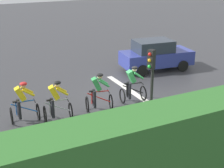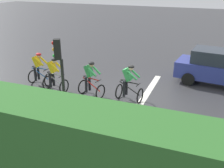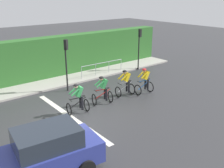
{
  "view_description": "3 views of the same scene",
  "coord_description": "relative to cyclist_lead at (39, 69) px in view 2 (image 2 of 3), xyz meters",
  "views": [
    {
      "loc": [
        -11.73,
        6.91,
        5.93
      ],
      "look_at": [
        0.58,
        0.77,
        0.76
      ],
      "focal_mm": 52.29,
      "sensor_mm": 36.0,
      "label": 1
    },
    {
      "loc": [
        -10.12,
        -3.09,
        5.08
      ],
      "look_at": [
        -0.3,
        0.75,
        0.78
      ],
      "focal_mm": 42.13,
      "sensor_mm": 36.0,
      "label": 2
    },
    {
      "loc": [
        10.69,
        -6.27,
        6.01
      ],
      "look_at": [
        0.25,
        2.11,
        1.26
      ],
      "focal_mm": 40.95,
      "sensor_mm": 36.0,
      "label": 3
    }
  ],
  "objects": [
    {
      "name": "cyclist_second",
      "position": [
        -0.47,
        -1.19,
        0.0
      ],
      "size": [
        0.81,
        1.15,
        1.66
      ],
      "color": "black",
      "rests_on": "ground"
    },
    {
      "name": "cyclist_fourth",
      "position": [
        -0.17,
        -4.78,
        0.0
      ],
      "size": [
        0.81,
        1.16,
        1.66
      ],
      "color": "black",
      "rests_on": "ground"
    },
    {
      "name": "cyclist_lead",
      "position": [
        0.0,
        0.0,
        0.0
      ],
      "size": [
        0.75,
        1.12,
        1.66
      ],
      "color": "black",
      "rests_on": "ground"
    },
    {
      "name": "ground_plane",
      "position": [
        -0.13,
        -4.85,
        -0.8
      ],
      "size": [
        80.0,
        80.0,
        0.0
      ],
      "primitive_type": "plane",
      "color": "#333335"
    },
    {
      "name": "traffic_light_near_crossing",
      "position": [
        -3.5,
        -3.54,
        1.43
      ],
      "size": [
        0.27,
        0.29,
        3.34
      ],
      "color": "black",
      "rests_on": "ground"
    },
    {
      "name": "car_navy",
      "position": [
        3.32,
        -8.33,
        0.08
      ],
      "size": [
        2.24,
        4.27,
        1.76
      ],
      "color": "navy",
      "rests_on": "ground"
    },
    {
      "name": "sidewalk_kerb",
      "position": [
        -5.62,
        -2.85,
        -0.74
      ],
      "size": [
        2.8,
        20.47,
        0.12
      ],
      "primitive_type": "cube",
      "color": "#ADA89E",
      "rests_on": "ground"
    },
    {
      "name": "cyclist_mid",
      "position": [
        -0.35,
        -3.03,
        0.0
      ],
      "size": [
        0.91,
        1.21,
        1.66
      ],
      "color": "black",
      "rests_on": "ground"
    },
    {
      "name": "road_marking_stop_line",
      "position": [
        -0.13,
        -5.37,
        -0.79
      ],
      "size": [
        7.0,
        0.3,
        0.01
      ],
      "primitive_type": "cube",
      "color": "silver",
      "rests_on": "ground"
    }
  ]
}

